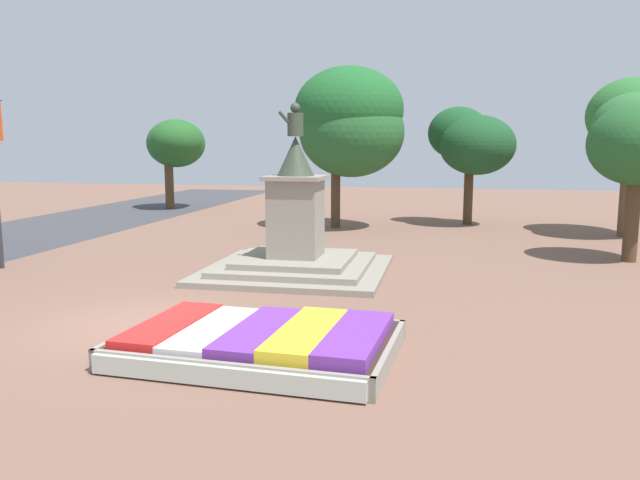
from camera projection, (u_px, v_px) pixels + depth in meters
name	position (u px, v px, depth m)	size (l,w,h in m)	color
ground_plane	(135.00, 325.00, 13.41)	(87.29, 87.29, 0.00)	brown
flower_planter	(262.00, 343.00, 11.37)	(5.14, 3.64, 0.60)	#38281C
statue_monument	(296.00, 240.00, 18.65)	(5.34, 5.34, 5.03)	gray
park_tree_far_left	(635.00, 145.00, 20.07)	(3.16, 3.24, 5.20)	#4C3823
park_tree_behind_statue	(638.00, 124.00, 25.38)	(3.94, 4.99, 6.60)	brown
park_tree_far_right	(176.00, 143.00, 36.72)	(3.58, 4.20, 5.30)	#4C3823
park_tree_street_side	(350.00, 121.00, 27.96)	(4.96, 4.90, 7.29)	#4C3823
park_tree_mid_canopy	(470.00, 141.00, 29.28)	(4.07, 3.79, 5.61)	#4C3823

